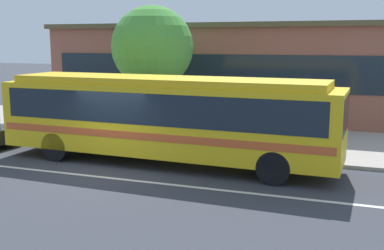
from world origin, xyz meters
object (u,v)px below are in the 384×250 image
object	(u,v)px
street_tree_near_stop	(152,47)
transit_bus	(166,114)
pedestrian_waiting_near_sign	(199,124)
bus_stop_sign	(268,111)

from	to	relation	value
street_tree_near_stop	transit_bus	bearing A→B (deg)	-61.26
pedestrian_waiting_near_sign	street_tree_near_stop	world-z (taller)	street_tree_near_stop
bus_stop_sign	street_tree_near_stop	world-z (taller)	street_tree_near_stop
street_tree_near_stop	bus_stop_sign	bearing A→B (deg)	-25.00
transit_bus	bus_stop_sign	distance (m)	3.71
pedestrian_waiting_near_sign	street_tree_near_stop	bearing A→B (deg)	139.28
pedestrian_waiting_near_sign	transit_bus	bearing A→B (deg)	-103.02
bus_stop_sign	transit_bus	bearing A→B (deg)	-145.21
pedestrian_waiting_near_sign	bus_stop_sign	distance (m)	2.63
transit_bus	pedestrian_waiting_near_sign	bearing A→B (deg)	76.98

